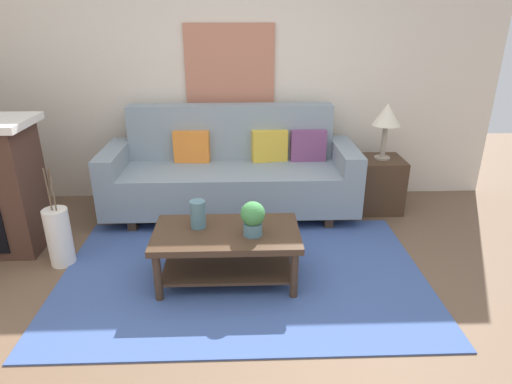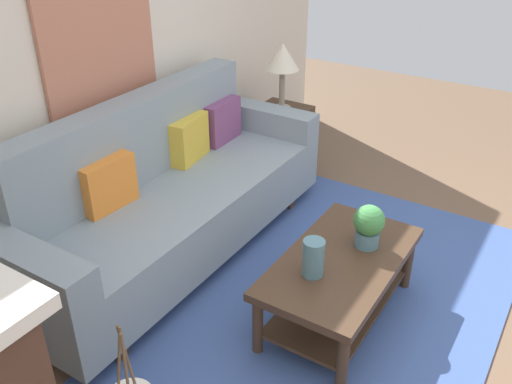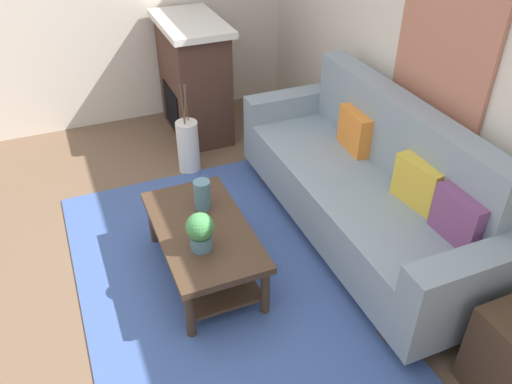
{
  "view_description": "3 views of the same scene",
  "coord_description": "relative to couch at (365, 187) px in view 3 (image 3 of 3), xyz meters",
  "views": [
    {
      "loc": [
        0.0,
        -2.48,
        1.96
      ],
      "look_at": [
        0.13,
        1.08,
        0.48
      ],
      "focal_mm": 30.7,
      "sensor_mm": 36.0,
      "label": 1
    },
    {
      "loc": [
        -2.51,
        -0.49,
        2.28
      ],
      "look_at": [
        -0.12,
        1.01,
        0.69
      ],
      "focal_mm": 38.72,
      "sensor_mm": 36.0,
      "label": 2
    },
    {
      "loc": [
        2.51,
        -0.26,
        2.62
      ],
      "look_at": [
        -0.32,
        0.92,
        0.46
      ],
      "focal_mm": 36.32,
      "sensor_mm": 36.0,
      "label": 3
    }
  ],
  "objects": [
    {
      "name": "ground_plane",
      "position": [
        0.11,
        -1.71,
        -0.43
      ],
      "size": [
        9.52,
        9.52,
        0.0
      ],
      "primitive_type": "plane",
      "color": "brown"
    },
    {
      "name": "floor_vase_branch_a",
      "position": [
        -1.38,
        -0.97,
        0.24
      ],
      "size": [
        0.03,
        0.05,
        0.36
      ],
      "primitive_type": "cylinder",
      "rotation": [
        -0.11,
        -0.04,
        0.0
      ],
      "color": "brown",
      "rests_on": "floor_vase"
    },
    {
      "name": "throw_pillow_mustard",
      "position": [
        0.4,
        0.12,
        0.25
      ],
      "size": [
        0.37,
        0.17,
        0.32
      ],
      "primitive_type": "cube",
      "rotation": [
        0.0,
        0.0,
        0.14
      ],
      "color": "gold",
      "rests_on": "couch"
    },
    {
      "name": "floor_vase_branch_b",
      "position": [
        -1.41,
        -0.96,
        0.24
      ],
      "size": [
        0.05,
        0.04,
        0.36
      ],
      "primitive_type": "cylinder",
      "rotation": [
        0.07,
        0.12,
        0.0
      ],
      "color": "brown",
      "rests_on": "floor_vase"
    },
    {
      "name": "wall_back",
      "position": [
        0.11,
        0.53,
        0.92
      ],
      "size": [
        5.52,
        0.1,
        2.7
      ],
      "primitive_type": "cube",
      "color": "beige",
      "rests_on": "ground_plane"
    },
    {
      "name": "couch",
      "position": [
        0.0,
        0.0,
        0.0
      ],
      "size": [
        2.5,
        0.84,
        1.08
      ],
      "color": "gray",
      "rests_on": "ground_plane"
    },
    {
      "name": "fireplace",
      "position": [
        -2.1,
        -0.68,
        0.15
      ],
      "size": [
        1.02,
        0.58,
        1.16
      ],
      "color": "#472D23",
      "rests_on": "ground_plane"
    },
    {
      "name": "tabletop_vase",
      "position": [
        -0.23,
        -1.19,
        0.11
      ],
      "size": [
        0.12,
        0.12,
        0.21
      ],
      "primitive_type": "cylinder",
      "color": "slate",
      "rests_on": "coffee_table"
    },
    {
      "name": "framed_painting",
      "position": [
        -0.0,
        0.46,
        0.97
      ],
      "size": [
        0.92,
        0.03,
        0.9
      ],
      "primitive_type": "cube",
      "color": "#B77056"
    },
    {
      "name": "floor_vase",
      "position": [
        -1.4,
        -0.97,
        -0.19
      ],
      "size": [
        0.2,
        0.2,
        0.49
      ],
      "primitive_type": "cylinder",
      "color": "white",
      "rests_on": "ground_plane"
    },
    {
      "name": "area_rug",
      "position": [
        0.11,
        -1.21,
        -0.43
      ],
      "size": [
        2.87,
        1.85,
        0.01
      ],
      "primitive_type": "cube",
      "color": "#3D5693",
      "rests_on": "ground_plane"
    },
    {
      "name": "coffee_table",
      "position": [
        -0.01,
        -1.27,
        -0.12
      ],
      "size": [
        1.1,
        0.6,
        0.43
      ],
      "color": "#422D1E",
      "rests_on": "ground_plane"
    },
    {
      "name": "throw_pillow_orange",
      "position": [
        -0.4,
        0.12,
        0.25
      ],
      "size": [
        0.37,
        0.15,
        0.32
      ],
      "primitive_type": "cube",
      "rotation": [
        0.0,
        0.0,
        -0.07
      ],
      "color": "orange",
      "rests_on": "couch"
    },
    {
      "name": "floor_vase_branch_c",
      "position": [
        -1.4,
        -0.99,
        0.24
      ],
      "size": [
        0.01,
        0.02,
        0.36
      ],
      "primitive_type": "cylinder",
      "rotation": [
        0.03,
        -0.01,
        0.0
      ],
      "color": "brown",
      "rests_on": "floor_vase"
    },
    {
      "name": "potted_plant_tabletop",
      "position": [
        0.18,
        -1.33,
        0.14
      ],
      "size": [
        0.18,
        0.18,
        0.26
      ],
      "color": "slate",
      "rests_on": "coffee_table"
    },
    {
      "name": "throw_pillow_plum",
      "position": [
        0.8,
        0.12,
        0.25
      ],
      "size": [
        0.36,
        0.13,
        0.32
      ],
      "primitive_type": "cube",
      "rotation": [
        0.0,
        0.0,
        0.02
      ],
      "color": "#7A4270",
      "rests_on": "couch"
    }
  ]
}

